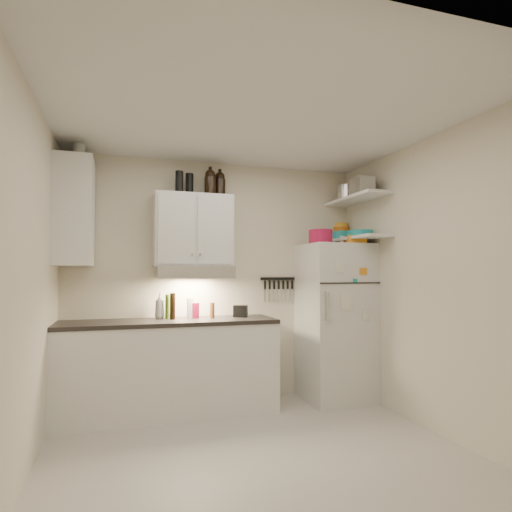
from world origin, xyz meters
name	(u,v)px	position (x,y,z in m)	size (l,w,h in m)	color
floor	(261,459)	(0.00, 0.00, -0.01)	(3.20, 3.00, 0.02)	beige
ceiling	(260,114)	(0.00, 0.00, 2.61)	(3.20, 3.00, 0.02)	silver
back_wall	(218,281)	(0.00, 1.51, 1.30)	(3.20, 0.02, 2.60)	beige
left_wall	(25,285)	(-1.61, 0.00, 1.30)	(0.02, 3.00, 2.60)	beige
right_wall	(435,282)	(1.61, 0.00, 1.30)	(0.02, 3.00, 2.60)	beige
base_cabinet	(169,369)	(-0.55, 1.20, 0.44)	(2.10, 0.60, 0.88)	white
countertop	(170,322)	(-0.55, 1.20, 0.90)	(2.10, 0.62, 0.04)	#272321
upper_cabinet	(193,231)	(-0.30, 1.33, 1.83)	(0.80, 0.33, 0.75)	white
side_cabinet	(74,212)	(-1.44, 1.20, 1.95)	(0.33, 0.55, 1.00)	white
range_hood	(194,272)	(-0.30, 1.27, 1.39)	(0.76, 0.46, 0.12)	silver
fridge	(335,321)	(1.25, 1.16, 0.85)	(0.70, 0.68, 1.70)	silver
shelf_hi	(356,199)	(1.45, 1.02, 2.20)	(0.30, 0.95, 0.03)	white
shelf_lo	(357,239)	(1.45, 1.02, 1.76)	(0.30, 0.95, 0.03)	white
knife_strip	(278,279)	(0.70, 1.49, 1.32)	(0.42, 0.02, 0.03)	black
dutch_oven	(321,237)	(1.04, 1.08, 1.77)	(0.26, 0.26, 0.15)	#AC143F
book_stack	(355,240)	(1.41, 0.99, 1.74)	(0.20, 0.25, 0.08)	orange
spice_jar	(342,240)	(1.33, 1.13, 1.75)	(0.06, 0.06, 0.10)	silver
stock_pot	(348,194)	(1.48, 1.27, 2.30)	(0.25, 0.25, 0.18)	silver
tin_a	(362,187)	(1.46, 0.93, 2.32)	(0.21, 0.19, 0.21)	#AAAAAD
tin_b	(365,185)	(1.41, 0.77, 2.30)	(0.16, 0.16, 0.16)	#AAAAAD
bowl_teal	(343,236)	(1.48, 1.39, 1.82)	(0.25, 0.25, 0.10)	teal
bowl_orange	(341,230)	(1.51, 1.48, 1.90)	(0.20, 0.20, 0.06)	orange
bowl_yellow	(341,225)	(1.51, 1.48, 1.96)	(0.16, 0.16, 0.05)	gold
plates	(360,234)	(1.45, 0.96, 1.81)	(0.27, 0.27, 0.07)	teal
growler_a	(210,182)	(-0.13, 1.32, 2.34)	(0.12, 0.12, 0.28)	black
growler_b	(220,184)	(0.00, 1.40, 2.34)	(0.12, 0.12, 0.29)	black
thermos_a	(189,185)	(-0.33, 1.40, 2.32)	(0.08, 0.08, 0.24)	black
thermos_b	(179,183)	(-0.45, 1.31, 2.32)	(0.08, 0.08, 0.24)	black
side_jar	(79,152)	(-1.40, 1.19, 2.52)	(0.11, 0.11, 0.15)	silver
soap_bottle	(160,304)	(-0.63, 1.36, 1.07)	(0.11, 0.11, 0.29)	white
pepper_mill	(212,310)	(-0.12, 1.24, 1.00)	(0.05, 0.05, 0.16)	brown
oil_bottle	(167,306)	(-0.56, 1.32, 1.04)	(0.05, 0.05, 0.25)	#4F711C
vinegar_bottle	(173,306)	(-0.52, 1.24, 1.05)	(0.05, 0.05, 0.26)	black
clear_bottle	(190,308)	(-0.33, 1.29, 1.02)	(0.07, 0.07, 0.21)	silver
red_jar	(195,311)	(-0.28, 1.28, 1.00)	(0.08, 0.08, 0.16)	#AC143F
caddy	(241,311)	(0.19, 1.26, 0.98)	(0.14, 0.10, 0.12)	black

